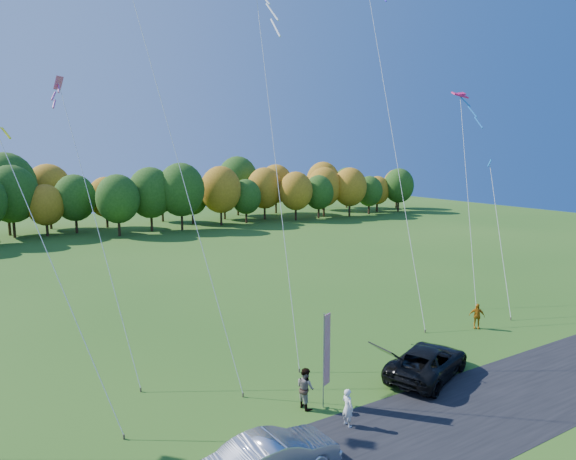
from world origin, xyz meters
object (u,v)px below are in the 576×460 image
person_east (477,316)px  feather_flag (326,349)px  black_suv (427,362)px  silver_sedan (274,457)px

person_east → feather_flag: (-14.17, -3.11, 1.83)m
person_east → feather_flag: size_ratio=0.38×
black_suv → silver_sedan: size_ratio=1.18×
black_suv → feather_flag: bearing=66.3°
black_suv → person_east: person_east is taller
black_suv → feather_flag: (-6.10, 0.28, 1.86)m
black_suv → silver_sedan: bearing=84.5°
silver_sedan → feather_flag: feather_flag is taller
silver_sedan → person_east: bearing=-74.3°
black_suv → person_east: (8.07, 3.39, 0.03)m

